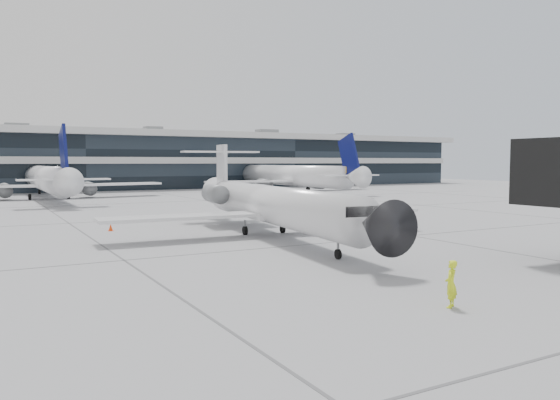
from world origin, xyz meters
TOP-DOWN VIEW (x-y plane):
  - ground at (0.00, 0.00)m, footprint 220.00×220.00m
  - terminal at (0.00, 82.00)m, footprint 170.00×22.00m
  - bg_jet_center at (-8.00, 55.00)m, footprint 32.00×40.00m
  - bg_jet_right at (32.00, 55.00)m, footprint 32.00×40.00m
  - regional_jet at (1.26, 4.80)m, footprint 23.40×29.22m
  - ramp_worker at (-1.97, -15.15)m, footprint 0.75×0.68m
  - traffic_cone at (-7.99, 12.98)m, footprint 0.47×0.47m

SIDE VIEW (x-z plane):
  - ground at x=0.00m, z-range 0.00..0.00m
  - bg_jet_center at x=-8.00m, z-range -4.80..4.80m
  - bg_jet_right at x=32.00m, z-range -4.80..4.80m
  - traffic_cone at x=-7.99m, z-range -0.01..0.52m
  - ramp_worker at x=-1.97m, z-range 0.00..1.71m
  - regional_jet at x=1.26m, z-range -1.07..5.68m
  - terminal at x=0.00m, z-range 0.00..10.00m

